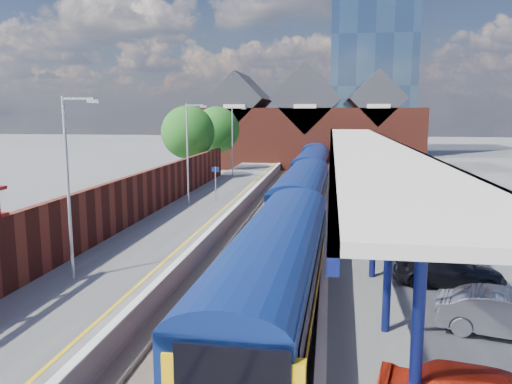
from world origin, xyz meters
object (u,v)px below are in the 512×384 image
lamp_post_d (234,137)px  parked_car_silver (507,315)px  lamp_post_b (71,177)px  parked_car_blue (385,217)px  parked_car_dark (448,271)px  train (308,176)px  lamp_post_c (189,148)px  platform_sign (216,178)px

lamp_post_d → parked_car_silver: lamp_post_d is taller
lamp_post_b → parked_car_blue: size_ratio=1.77×
parked_car_dark → parked_car_blue: 9.93m
parked_car_blue → parked_car_dark: bearing=172.8°
parked_car_dark → train: bearing=21.6°
lamp_post_d → parked_car_blue: size_ratio=1.77×
lamp_post_b → parked_car_dark: (14.09, 1.37, -3.42)m
lamp_post_b → lamp_post_c: same height
lamp_post_b → lamp_post_c: (0.00, 16.00, 0.00)m
lamp_post_b → parked_car_dark: size_ratio=1.76×
parked_car_silver → parked_car_dark: parked_car_silver is taller
train → lamp_post_c: (-7.86, -8.18, 2.87)m
lamp_post_b → parked_car_silver: (14.78, -2.82, -3.35)m
lamp_post_b → parked_car_blue: (12.81, 11.21, -3.44)m
lamp_post_d → parked_car_silver: bearing=-67.0°
lamp_post_d → parked_car_dark: 33.89m
lamp_post_c → parked_car_blue: 14.10m
lamp_post_c → platform_sign: lamp_post_c is taller
platform_sign → parked_car_dark: 20.97m
lamp_post_b → parked_car_silver: 15.41m
lamp_post_c → train: bearing=46.2°
lamp_post_b → platform_sign: 18.20m
parked_car_silver → parked_car_blue: (-1.97, 14.03, -0.09)m
lamp_post_c → platform_sign: size_ratio=2.80×
lamp_post_b → lamp_post_d: bearing=90.0°
parked_car_blue → lamp_post_b: bearing=116.6°
parked_car_dark → lamp_post_d: bearing=31.1°
lamp_post_c → lamp_post_b: bearing=-90.0°
parked_car_silver → lamp_post_b: bearing=94.2°
lamp_post_b → platform_sign: size_ratio=2.80×
train → lamp_post_c: size_ratio=9.42×
lamp_post_c → platform_sign: bearing=55.7°
lamp_post_d → parked_car_blue: (12.81, -20.79, -3.44)m
platform_sign → parked_car_dark: bearing=-52.6°
lamp_post_d → parked_car_blue: 24.66m
lamp_post_c → lamp_post_d: 16.00m
lamp_post_c → parked_car_dark: bearing=-46.1°
lamp_post_b → train: bearing=72.0°
train → platform_sign: (-6.49, -6.18, 0.57)m
lamp_post_b → lamp_post_d: 32.00m
lamp_post_d → parked_car_dark: bearing=-65.3°
train → lamp_post_d: (-7.86, 7.82, 2.87)m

